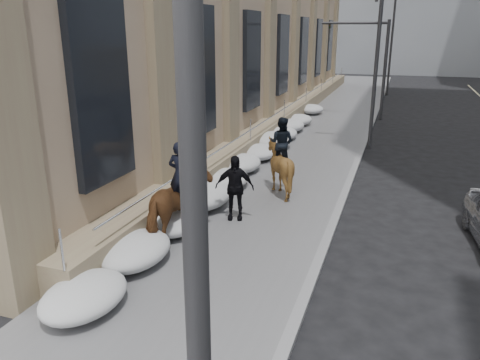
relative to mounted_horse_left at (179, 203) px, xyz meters
The scene contains 12 objects.
ground 2.17m from the mounted_horse_left, 55.73° to the right, with size 140.00×140.00×0.00m, color black.
sidewalk 8.62m from the mounted_horse_left, 83.07° to the left, with size 5.00×80.00×0.12m, color #58575A.
curb 9.30m from the mounted_horse_left, 66.72° to the left, with size 0.24×80.00×0.12m, color slate.
bg_building_far 71.21m from the mounted_horse_left, 94.03° to the left, with size 24.00×12.00×20.00m, color gray.
streetlight_near 9.08m from the mounted_horse_left, 63.35° to the right, with size 1.71×0.24×8.00m.
streetlight_mid 13.49m from the mounted_horse_left, 73.20° to the left, with size 1.71×0.24×8.00m.
streetlight_far 32.88m from the mounted_horse_left, 83.38° to the left, with size 1.71×0.24×8.00m.
traffic_signal 20.92m from the mounted_horse_left, 81.38° to the left, with size 4.10×0.22×6.00m.
snow_bank 6.64m from the mounted_horse_left, 93.38° to the left, with size 1.70×18.10×0.76m.
mounted_horse_left is the anchor object (origin of this frame).
mounted_horse_right 4.77m from the mounted_horse_left, 71.40° to the left, with size 1.65×1.81×2.57m.
pedestrian 2.06m from the mounted_horse_left, 65.23° to the left, with size 1.12×0.47×1.91m, color black.
Camera 1 is at (4.12, -8.62, 5.40)m, focal length 35.00 mm.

